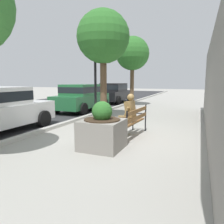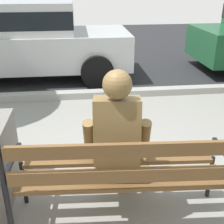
{
  "view_description": "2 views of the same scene",
  "coord_description": "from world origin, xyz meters",
  "px_view_note": "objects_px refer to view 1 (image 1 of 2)",
  "views": [
    {
      "loc": [
        -6.32,
        -2.1,
        1.78
      ],
      "look_at": [
        0.15,
        0.55,
        0.75
      ],
      "focal_mm": 34.41,
      "sensor_mm": 36.0,
      "label": 1
    },
    {
      "loc": [
        -0.16,
        -2.1,
        1.95
      ],
      "look_at": [
        0.15,
        0.55,
        0.75
      ],
      "focal_mm": 47.34,
      "sensor_mm": 36.0,
      "label": 2
    }
  ],
  "objects_px": {
    "park_bench": "(132,120)",
    "street_tree_down_street": "(103,38)",
    "street_tree_far_corner": "(132,54)",
    "bronze_statue_seated": "(126,115)",
    "concrete_planter": "(102,131)",
    "parked_car_green": "(81,97)",
    "lamp_post": "(95,64)",
    "parked_car_black": "(114,92)"
  },
  "relations": [
    {
      "from": "park_bench",
      "to": "street_tree_down_street",
      "type": "relative_size",
      "value": 0.37
    },
    {
      "from": "park_bench",
      "to": "street_tree_far_corner",
      "type": "relative_size",
      "value": 0.38
    },
    {
      "from": "bronze_statue_seated",
      "to": "concrete_planter",
      "type": "bearing_deg",
      "value": 174.04
    },
    {
      "from": "parked_car_green",
      "to": "lamp_post",
      "type": "xyz_separation_m",
      "value": [
        -1.52,
        -1.68,
        1.71
      ]
    },
    {
      "from": "street_tree_far_corner",
      "to": "parked_car_green",
      "type": "height_order",
      "value": "street_tree_far_corner"
    },
    {
      "from": "street_tree_down_street",
      "to": "bronze_statue_seated",
      "type": "bearing_deg",
      "value": -143.19
    },
    {
      "from": "bronze_statue_seated",
      "to": "parked_car_black",
      "type": "distance_m",
      "value": 10.44
    },
    {
      "from": "parked_car_green",
      "to": "lamp_post",
      "type": "distance_m",
      "value": 2.84
    },
    {
      "from": "park_bench",
      "to": "concrete_planter",
      "type": "bearing_deg",
      "value": 166.26
    },
    {
      "from": "parked_car_green",
      "to": "parked_car_black",
      "type": "height_order",
      "value": "same"
    },
    {
      "from": "bronze_statue_seated",
      "to": "lamp_post",
      "type": "bearing_deg",
      "value": 41.46
    },
    {
      "from": "parked_car_black",
      "to": "bronze_statue_seated",
      "type": "bearing_deg",
      "value": -156.17
    },
    {
      "from": "park_bench",
      "to": "parked_car_green",
      "type": "height_order",
      "value": "parked_car_green"
    },
    {
      "from": "lamp_post",
      "to": "park_bench",
      "type": "bearing_deg",
      "value": -136.3
    },
    {
      "from": "street_tree_far_corner",
      "to": "parked_car_green",
      "type": "xyz_separation_m",
      "value": [
        -3.75,
        1.91,
        -2.75
      ]
    },
    {
      "from": "park_bench",
      "to": "lamp_post",
      "type": "distance_m",
      "value": 4.46
    },
    {
      "from": "park_bench",
      "to": "lamp_post",
      "type": "bearing_deg",
      "value": 43.7
    },
    {
      "from": "street_tree_far_corner",
      "to": "lamp_post",
      "type": "distance_m",
      "value": 5.37
    },
    {
      "from": "bronze_statue_seated",
      "to": "parked_car_green",
      "type": "xyz_separation_m",
      "value": [
        4.39,
        4.22,
        0.17
      ]
    },
    {
      "from": "parked_car_black",
      "to": "lamp_post",
      "type": "bearing_deg",
      "value": -165.89
    },
    {
      "from": "bronze_statue_seated",
      "to": "parked_car_green",
      "type": "relative_size",
      "value": 0.33
    },
    {
      "from": "concrete_planter",
      "to": "parked_car_green",
      "type": "height_order",
      "value": "parked_car_green"
    },
    {
      "from": "street_tree_far_corner",
      "to": "parked_car_black",
      "type": "distance_m",
      "value": 3.63
    },
    {
      "from": "bronze_statue_seated",
      "to": "parked_car_black",
      "type": "bearing_deg",
      "value": 23.83
    },
    {
      "from": "lamp_post",
      "to": "parked_car_black",
      "type": "bearing_deg",
      "value": 14.11
    },
    {
      "from": "parked_car_green",
      "to": "parked_car_black",
      "type": "xyz_separation_m",
      "value": [
        5.16,
        0.0,
        0.0
      ]
    },
    {
      "from": "street_tree_far_corner",
      "to": "parked_car_black",
      "type": "relative_size",
      "value": 1.16
    },
    {
      "from": "concrete_planter",
      "to": "street_tree_far_corner",
      "type": "xyz_separation_m",
      "value": [
        9.64,
        2.15,
        3.11
      ]
    },
    {
      "from": "street_tree_down_street",
      "to": "lamp_post",
      "type": "xyz_separation_m",
      "value": [
        0.13,
        0.48,
        -1.15
      ]
    },
    {
      "from": "park_bench",
      "to": "concrete_planter",
      "type": "xyz_separation_m",
      "value": [
        -1.5,
        0.37,
        -0.06
      ]
    },
    {
      "from": "park_bench",
      "to": "lamp_post",
      "type": "height_order",
      "value": "lamp_post"
    },
    {
      "from": "concrete_planter",
      "to": "lamp_post",
      "type": "height_order",
      "value": "lamp_post"
    },
    {
      "from": "park_bench",
      "to": "street_tree_far_corner",
      "type": "height_order",
      "value": "street_tree_far_corner"
    },
    {
      "from": "parked_car_green",
      "to": "lamp_post",
      "type": "height_order",
      "value": "lamp_post"
    },
    {
      "from": "lamp_post",
      "to": "bronze_statue_seated",
      "type": "bearing_deg",
      "value": -138.54
    },
    {
      "from": "street_tree_down_street",
      "to": "parked_car_green",
      "type": "xyz_separation_m",
      "value": [
        1.65,
        2.16,
        -2.86
      ]
    },
    {
      "from": "park_bench",
      "to": "concrete_planter",
      "type": "height_order",
      "value": "concrete_planter"
    },
    {
      "from": "park_bench",
      "to": "street_tree_down_street",
      "type": "bearing_deg",
      "value": 39.5
    },
    {
      "from": "street_tree_down_street",
      "to": "parked_car_black",
      "type": "distance_m",
      "value": 7.69
    },
    {
      "from": "bronze_statue_seated",
      "to": "street_tree_far_corner",
      "type": "relative_size",
      "value": 0.29
    },
    {
      "from": "concrete_planter",
      "to": "lamp_post",
      "type": "bearing_deg",
      "value": 28.56
    },
    {
      "from": "bronze_statue_seated",
      "to": "parked_car_black",
      "type": "relative_size",
      "value": 0.33
    }
  ]
}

